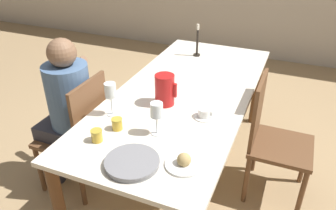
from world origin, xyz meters
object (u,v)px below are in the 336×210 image
(chair_person_side, at_px, (79,133))
(chair_opposite, at_px, (272,137))
(red_pitcher, at_px, (165,90))
(candlestick_tall, at_px, (197,44))
(jam_jar_amber, at_px, (97,135))
(serving_tray, at_px, (132,162))
(wine_glass_juice, at_px, (157,112))
(bread_plate, at_px, (184,162))
(person_seated, at_px, (67,104))
(teacup_near_person, at_px, (204,114))
(wine_glass_water, at_px, (110,92))
(jam_jar_red, at_px, (117,123))

(chair_person_side, bearing_deg, chair_opposite, -69.59)
(red_pitcher, height_order, candlestick_tall, candlestick_tall)
(jam_jar_amber, bearing_deg, serving_tray, -21.09)
(wine_glass_juice, bearing_deg, bread_plate, -40.15)
(person_seated, relative_size, wine_glass_juice, 5.81)
(chair_person_side, height_order, serving_tray, chair_person_side)
(person_seated, bearing_deg, teacup_near_person, -83.09)
(bread_plate, bearing_deg, teacup_near_person, 94.86)
(wine_glass_water, height_order, serving_tray, wine_glass_water)
(red_pitcher, distance_m, candlestick_tall, 0.92)
(teacup_near_person, xyz_separation_m, serving_tray, (-0.20, -0.57, -0.01))
(teacup_near_person, xyz_separation_m, jam_jar_red, (-0.43, -0.32, 0.01))
(teacup_near_person, xyz_separation_m, jam_jar_amber, (-0.48, -0.47, 0.01))
(person_seated, xyz_separation_m, wine_glass_water, (0.42, -0.07, 0.22))
(serving_tray, xyz_separation_m, jam_jar_red, (-0.23, 0.25, 0.02))
(person_seated, height_order, candlestick_tall, person_seated)
(red_pitcher, bearing_deg, bread_plate, -58.15)
(chair_person_side, distance_m, jam_jar_red, 0.56)
(red_pitcher, xyz_separation_m, jam_jar_red, (-0.14, -0.38, -0.07))
(wine_glass_juice, bearing_deg, chair_opposite, 45.05)
(chair_person_side, bearing_deg, jam_jar_amber, -129.03)
(chair_opposite, height_order, serving_tray, chair_opposite)
(wine_glass_water, distance_m, jam_jar_red, 0.21)
(wine_glass_water, height_order, wine_glass_juice, wine_glass_water)
(jam_jar_amber, bearing_deg, jam_jar_red, 73.00)
(chair_person_side, xyz_separation_m, jam_jar_red, (0.44, -0.18, 0.30))
(red_pitcher, bearing_deg, person_seated, -165.12)
(teacup_near_person, bearing_deg, serving_tray, -109.26)
(jam_jar_red, bearing_deg, wine_glass_juice, 11.40)
(person_seated, height_order, bread_plate, person_seated)
(chair_person_side, xyz_separation_m, candlestick_tall, (0.50, 1.12, 0.37))
(chair_person_side, height_order, teacup_near_person, chair_person_side)
(serving_tray, height_order, candlestick_tall, candlestick_tall)
(chair_person_side, height_order, person_seated, person_seated)
(chair_opposite, distance_m, serving_tray, 1.12)
(chair_person_side, height_order, chair_opposite, same)
(chair_opposite, bearing_deg, chair_person_side, -69.59)
(chair_opposite, xyz_separation_m, candlestick_tall, (-0.78, 0.64, 0.37))
(red_pitcher, relative_size, jam_jar_amber, 2.95)
(wine_glass_water, distance_m, candlestick_tall, 1.18)
(teacup_near_person, bearing_deg, person_seated, -173.09)
(wine_glass_juice, distance_m, bread_plate, 0.34)
(wine_glass_juice, relative_size, teacup_near_person, 1.51)
(chair_opposite, relative_size, teacup_near_person, 6.86)
(chair_opposite, relative_size, wine_glass_water, 4.18)
(chair_opposite, bearing_deg, red_pitcher, -68.87)
(serving_tray, relative_size, candlestick_tall, 0.97)
(wine_glass_juice, relative_size, candlestick_tall, 0.70)
(chair_person_side, distance_m, bread_plate, 1.01)
(person_seated, distance_m, candlestick_tall, 1.25)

